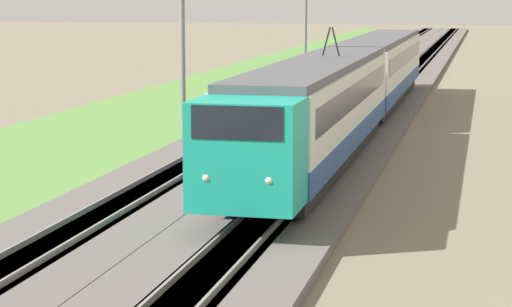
{
  "coord_description": "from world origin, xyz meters",
  "views": [
    {
      "loc": [
        -4.55,
        -10.16,
        6.31
      ],
      "look_at": [
        20.12,
        -4.43,
        2.22
      ],
      "focal_mm": 70.0,
      "sensor_mm": 36.0,
      "label": 1
    }
  ],
  "objects": [
    {
      "name": "ballast_main",
      "position": [
        50.0,
        0.0,
        0.15
      ],
      "size": [
        240.0,
        4.4,
        0.3
      ],
      "color": "#605B56",
      "rests_on": "ground"
    },
    {
      "name": "ballast_adjacent",
      "position": [
        50.0,
        -4.43,
        0.15
      ],
      "size": [
        240.0,
        4.4,
        0.3
      ],
      "color": "#605B56",
      "rests_on": "ground"
    },
    {
      "name": "track_main",
      "position": [
        50.0,
        0.0,
        0.16
      ],
      "size": [
        240.0,
        1.57,
        0.45
      ],
      "color": "#4C4238",
      "rests_on": "ground"
    },
    {
      "name": "track_adjacent",
      "position": [
        50.0,
        -4.43,
        0.16
      ],
      "size": [
        240.0,
        1.57,
        0.45
      ],
      "color": "#4C4238",
      "rests_on": "ground"
    },
    {
      "name": "grass_verge",
      "position": [
        50.0,
        6.2,
        0.06
      ],
      "size": [
        240.0,
        11.05,
        0.12
      ],
      "color": "#5B8E42",
      "rests_on": "ground"
    },
    {
      "name": "passenger_train",
      "position": [
        39.67,
        -4.43,
        2.37
      ],
      "size": [
        42.64,
        2.83,
        5.06
      ],
      "rotation": [
        0.0,
        0.0,
        3.14
      ],
      "color": "#19A88E",
      "rests_on": "ground"
    },
    {
      "name": "catenary_mast_mid",
      "position": [
        37.18,
        2.76,
        4.74
      ],
      "size": [
        0.22,
        2.56,
        9.18
      ],
      "color": "slate",
      "rests_on": "ground"
    },
    {
      "name": "catenary_mast_far",
      "position": [
        67.16,
        2.76,
        4.7
      ],
      "size": [
        0.22,
        2.56,
        9.1
      ],
      "color": "slate",
      "rests_on": "ground"
    }
  ]
}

